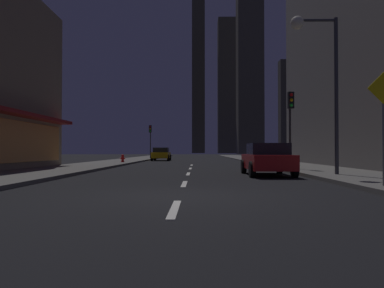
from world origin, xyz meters
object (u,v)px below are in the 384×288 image
fire_hydrant_far_left (123,158)px  car_parked_near (267,159)px  traffic_light_far_left (150,134)px  street_lamp_right (316,56)px  car_parked_far (161,154)px  pedestrian_crossing_sign (384,118)px  traffic_light_near_right (291,112)px

fire_hydrant_far_left → car_parked_near: bearing=-56.2°
car_parked_near → traffic_light_far_left: traffic_light_far_left is taller
car_parked_near → street_lamp_right: street_lamp_right is taller
car_parked_far → pedestrian_crossing_sign: bearing=-73.2°
street_lamp_right → pedestrian_crossing_sign: size_ratio=2.09×
car_parked_near → traffic_light_near_right: traffic_light_near_right is taller
traffic_light_near_right → pedestrian_crossing_sign: (0.10, -9.66, -1.18)m
traffic_light_near_right → traffic_light_far_left: bearing=113.0°
traffic_light_near_right → traffic_light_far_left: 28.11m
traffic_light_far_left → street_lamp_right: street_lamp_right is taller
traffic_light_near_right → traffic_light_far_left: (-11.00, 25.87, 0.00)m
fire_hydrant_far_left → pedestrian_crossing_sign: bearing=-60.8°
car_parked_far → traffic_light_near_right: bearing=-66.3°
car_parked_far → fire_hydrant_far_left: car_parked_far is taller
traffic_light_far_left → pedestrian_crossing_sign: 37.25m
fire_hydrant_far_left → pedestrian_crossing_sign: pedestrian_crossing_sign is taller
fire_hydrant_far_left → traffic_light_far_left: bearing=88.5°
fire_hydrant_far_left → pedestrian_crossing_sign: (11.50, -20.59, 1.56)m
traffic_light_far_left → street_lamp_right: size_ratio=0.64×
traffic_light_near_right → pedestrian_crossing_sign: bearing=-89.4°
car_parked_far → pedestrian_crossing_sign: size_ratio=1.34×
car_parked_near → car_parked_far: bearing=106.7°
car_parked_near → car_parked_far: (-7.20, 23.99, 0.00)m
pedestrian_crossing_sign → street_lamp_right: bearing=92.5°
fire_hydrant_far_left → street_lamp_right: size_ratio=0.10×
car_parked_far → fire_hydrant_far_left: (-2.30, -9.81, -0.29)m
fire_hydrant_far_left → traffic_light_far_left: (0.40, 14.94, 2.74)m
traffic_light_far_left → street_lamp_right: (10.88, -30.54, 1.87)m
car_parked_far → fire_hydrant_far_left: 10.08m
fire_hydrant_far_left → street_lamp_right: street_lamp_right is taller
car_parked_far → traffic_light_near_right: (9.10, -20.74, 2.45)m
car_parked_near → car_parked_far: 25.05m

